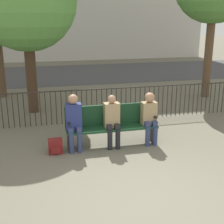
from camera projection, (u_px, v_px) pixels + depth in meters
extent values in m
plane|color=#605B4C|center=(146.00, 202.00, 4.97)|extent=(80.00, 80.00, 0.00)
cube|color=#14381E|center=(112.00, 128.00, 7.06)|extent=(2.08, 0.45, 0.05)
cube|color=#14381E|center=(110.00, 114.00, 7.16)|extent=(2.08, 0.05, 0.47)
cube|color=black|center=(69.00, 141.00, 6.91)|extent=(0.06, 0.38, 0.40)
cube|color=black|center=(152.00, 134.00, 7.34)|extent=(0.06, 0.38, 0.40)
cube|color=black|center=(68.00, 122.00, 6.78)|extent=(0.06, 0.38, 0.04)
cube|color=black|center=(153.00, 115.00, 7.21)|extent=(0.06, 0.38, 0.04)
cylinder|color=navy|center=(71.00, 143.00, 6.70)|extent=(0.11, 0.11, 0.45)
cylinder|color=navy|center=(80.00, 143.00, 6.74)|extent=(0.11, 0.11, 0.45)
cube|color=navy|center=(70.00, 130.00, 6.71)|extent=(0.11, 0.20, 0.12)
cube|color=navy|center=(79.00, 129.00, 6.75)|extent=(0.11, 0.20, 0.12)
cube|color=navy|center=(74.00, 117.00, 6.77)|extent=(0.34, 0.22, 0.60)
sphere|color=#A37556|center=(73.00, 99.00, 6.64)|extent=(0.21, 0.21, 0.21)
cylinder|color=black|center=(110.00, 140.00, 6.89)|extent=(0.11, 0.11, 0.45)
cylinder|color=black|center=(118.00, 139.00, 6.93)|extent=(0.11, 0.11, 0.45)
cube|color=black|center=(109.00, 127.00, 6.90)|extent=(0.11, 0.20, 0.12)
cube|color=black|center=(117.00, 126.00, 6.94)|extent=(0.11, 0.20, 0.12)
cube|color=#997F59|center=(112.00, 115.00, 6.97)|extent=(0.34, 0.22, 0.56)
sphere|color=#A37556|center=(112.00, 99.00, 6.84)|extent=(0.18, 0.18, 0.18)
cylinder|color=navy|center=(148.00, 137.00, 7.08)|extent=(0.11, 0.11, 0.45)
cylinder|color=navy|center=(155.00, 136.00, 7.12)|extent=(0.11, 0.11, 0.45)
cube|color=navy|center=(147.00, 124.00, 7.09)|extent=(0.11, 0.20, 0.12)
cube|color=navy|center=(154.00, 123.00, 7.13)|extent=(0.11, 0.20, 0.12)
cube|color=#997F59|center=(149.00, 113.00, 7.16)|extent=(0.34, 0.22, 0.52)
sphere|color=#A37556|center=(150.00, 98.00, 7.04)|extent=(0.23, 0.23, 0.23)
cube|color=maroon|center=(55.00, 146.00, 6.72)|extent=(0.30, 0.20, 0.32)
cube|color=maroon|center=(56.00, 150.00, 6.62)|extent=(0.21, 0.04, 0.15)
cylinder|color=#2D2823|center=(2.00, 111.00, 8.12)|extent=(0.02, 0.02, 0.95)
cylinder|color=#2D2823|center=(7.00, 111.00, 8.15)|extent=(0.02, 0.02, 0.95)
cylinder|color=#2D2823|center=(13.00, 111.00, 8.18)|extent=(0.02, 0.02, 0.95)
cylinder|color=#2D2823|center=(19.00, 110.00, 8.22)|extent=(0.02, 0.02, 0.95)
cylinder|color=#2D2823|center=(24.00, 110.00, 8.25)|extent=(0.02, 0.02, 0.95)
cylinder|color=#2D2823|center=(30.00, 109.00, 8.28)|extent=(0.02, 0.02, 0.95)
cylinder|color=#2D2823|center=(35.00, 109.00, 8.31)|extent=(0.02, 0.02, 0.95)
cylinder|color=#2D2823|center=(40.00, 109.00, 8.34)|extent=(0.02, 0.02, 0.95)
cylinder|color=#2D2823|center=(46.00, 108.00, 8.37)|extent=(0.02, 0.02, 0.95)
cylinder|color=#2D2823|center=(51.00, 108.00, 8.40)|extent=(0.02, 0.02, 0.95)
cylinder|color=#2D2823|center=(56.00, 108.00, 8.43)|extent=(0.02, 0.02, 0.95)
cylinder|color=#2D2823|center=(61.00, 107.00, 8.46)|extent=(0.02, 0.02, 0.95)
cylinder|color=#2D2823|center=(67.00, 107.00, 8.49)|extent=(0.02, 0.02, 0.95)
cylinder|color=#2D2823|center=(72.00, 107.00, 8.52)|extent=(0.02, 0.02, 0.95)
cylinder|color=#2D2823|center=(77.00, 106.00, 8.55)|extent=(0.02, 0.02, 0.95)
cylinder|color=#2D2823|center=(82.00, 106.00, 8.58)|extent=(0.02, 0.02, 0.95)
cylinder|color=#2D2823|center=(87.00, 106.00, 8.61)|extent=(0.02, 0.02, 0.95)
cylinder|color=#2D2823|center=(92.00, 106.00, 8.64)|extent=(0.02, 0.02, 0.95)
cylinder|color=#2D2823|center=(97.00, 105.00, 8.68)|extent=(0.02, 0.02, 0.95)
cylinder|color=#2D2823|center=(102.00, 105.00, 8.71)|extent=(0.02, 0.02, 0.95)
cylinder|color=#2D2823|center=(107.00, 105.00, 8.74)|extent=(0.02, 0.02, 0.95)
cylinder|color=#2D2823|center=(112.00, 104.00, 8.77)|extent=(0.02, 0.02, 0.95)
cylinder|color=#2D2823|center=(116.00, 104.00, 8.80)|extent=(0.02, 0.02, 0.95)
cylinder|color=#2D2823|center=(121.00, 104.00, 8.83)|extent=(0.02, 0.02, 0.95)
cylinder|color=#2D2823|center=(126.00, 103.00, 8.86)|extent=(0.02, 0.02, 0.95)
cylinder|color=#2D2823|center=(131.00, 103.00, 8.89)|extent=(0.02, 0.02, 0.95)
cylinder|color=#2D2823|center=(135.00, 103.00, 8.92)|extent=(0.02, 0.02, 0.95)
cylinder|color=#2D2823|center=(140.00, 102.00, 8.95)|extent=(0.02, 0.02, 0.95)
cylinder|color=#2D2823|center=(145.00, 102.00, 8.98)|extent=(0.02, 0.02, 0.95)
cylinder|color=#2D2823|center=(149.00, 102.00, 9.01)|extent=(0.02, 0.02, 0.95)
cylinder|color=#2D2823|center=(154.00, 102.00, 9.04)|extent=(0.02, 0.02, 0.95)
cylinder|color=#2D2823|center=(158.00, 101.00, 9.07)|extent=(0.02, 0.02, 0.95)
cylinder|color=#2D2823|center=(163.00, 101.00, 9.10)|extent=(0.02, 0.02, 0.95)
cylinder|color=#2D2823|center=(167.00, 101.00, 9.14)|extent=(0.02, 0.02, 0.95)
cylinder|color=#2D2823|center=(172.00, 100.00, 9.17)|extent=(0.02, 0.02, 0.95)
cylinder|color=#2D2823|center=(176.00, 100.00, 9.20)|extent=(0.02, 0.02, 0.95)
cylinder|color=#2D2823|center=(180.00, 100.00, 9.23)|extent=(0.02, 0.02, 0.95)
cylinder|color=#2D2823|center=(185.00, 100.00, 9.26)|extent=(0.02, 0.02, 0.95)
cylinder|color=#2D2823|center=(189.00, 99.00, 9.29)|extent=(0.02, 0.02, 0.95)
cylinder|color=#2D2823|center=(193.00, 99.00, 9.32)|extent=(0.02, 0.02, 0.95)
cylinder|color=#2D2823|center=(198.00, 99.00, 9.35)|extent=(0.02, 0.02, 0.95)
cylinder|color=#2D2823|center=(202.00, 99.00, 9.38)|extent=(0.02, 0.02, 0.95)
cylinder|color=#2D2823|center=(206.00, 98.00, 9.41)|extent=(0.02, 0.02, 0.95)
cylinder|color=#2D2823|center=(210.00, 98.00, 9.44)|extent=(0.02, 0.02, 0.95)
cylinder|color=#2D2823|center=(214.00, 98.00, 9.47)|extent=(0.02, 0.02, 0.95)
cylinder|color=#2D2823|center=(219.00, 97.00, 9.50)|extent=(0.02, 0.02, 0.95)
cylinder|color=#2D2823|center=(223.00, 97.00, 9.53)|extent=(0.02, 0.02, 0.95)
cube|color=#2D2823|center=(97.00, 89.00, 8.55)|extent=(9.00, 0.03, 0.03)
cylinder|color=#422D1E|center=(31.00, 72.00, 9.36)|extent=(0.32, 0.32, 2.50)
cylinder|color=brown|center=(209.00, 53.00, 11.11)|extent=(0.29, 0.29, 3.21)
cube|color=#3D3D3F|center=(69.00, 74.00, 16.14)|extent=(24.00, 6.00, 0.01)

